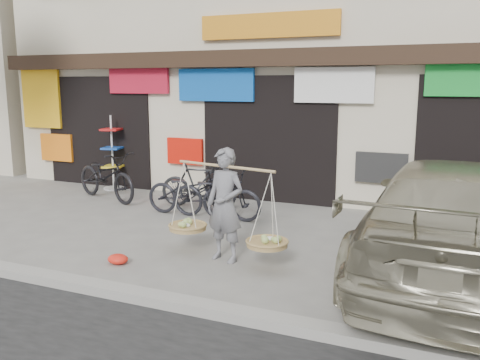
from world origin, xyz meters
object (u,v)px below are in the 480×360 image
at_px(street_vendor, 225,209).
at_px(bike_2, 217,194).
at_px(display_rack, 113,160).
at_px(bike_1, 198,184).
at_px(bike_0, 106,176).
at_px(bike_3, 190,192).
at_px(suv, 457,219).

bearing_deg(street_vendor, bike_2, 130.28).
bearing_deg(display_rack, bike_1, -16.85).
relative_size(bike_0, bike_1, 1.25).
distance_m(street_vendor, bike_1, 3.26).
bearing_deg(bike_0, bike_2, -79.50).
relative_size(bike_2, bike_3, 1.00).
relative_size(bike_1, bike_2, 0.91).
bearing_deg(bike_2, bike_1, 46.99).
height_order(bike_3, display_rack, display_rack).
height_order(street_vendor, suv, street_vendor).
relative_size(bike_1, display_rack, 0.92).
distance_m(bike_1, suv, 5.32).
distance_m(bike_1, bike_2, 0.96).
relative_size(street_vendor, bike_0, 0.95).
bearing_deg(suv, bike_3, -13.53).
bearing_deg(bike_0, suv, -84.93).
distance_m(bike_0, bike_3, 2.40).
bearing_deg(display_rack, street_vendor, -37.21).
xyz_separation_m(bike_0, suv, (7.11, -1.88, 0.25)).
height_order(bike_3, suv, suv).
height_order(street_vendor, display_rack, display_rack).
distance_m(street_vendor, bike_2, 2.34).
distance_m(street_vendor, bike_3, 2.67).
distance_m(street_vendor, display_rack, 5.81).
relative_size(bike_1, suv, 0.30).
distance_m(bike_2, suv, 4.42).
xyz_separation_m(bike_0, bike_3, (2.35, -0.48, -0.06)).
height_order(street_vendor, bike_1, street_vendor).
distance_m(bike_0, suv, 7.36).
relative_size(street_vendor, bike_3, 1.08).
distance_m(bike_2, bike_3, 0.58).
bearing_deg(bike_2, display_rack, 65.45).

